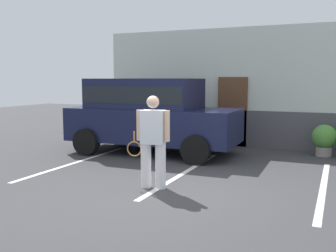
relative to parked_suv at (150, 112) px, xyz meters
name	(u,v)px	position (x,y,z in m)	size (l,w,h in m)	color
ground_plane	(168,192)	(2.00, -3.30, -1.15)	(40.00, 40.00, 0.00)	#38383A
parking_stripe_0	(78,162)	(-1.09, -1.80, -1.14)	(0.12, 4.40, 0.01)	silver
parking_stripe_1	(184,173)	(1.73, -1.80, -1.14)	(0.12, 4.40, 0.01)	silver
parking_stripe_2	(323,187)	(4.55, -1.80, -1.14)	(0.12, 4.40, 0.01)	silver
house_frontage	(241,91)	(2.00, 2.25, 0.54)	(8.90, 0.40, 3.58)	silver
parked_suv	(150,112)	(0.00, 0.00, 0.00)	(4.64, 2.24, 2.05)	#141938
tennis_player_man	(153,141)	(1.62, -3.13, -0.25)	(0.90, 0.33, 1.73)	white
potted_plant_by_porch	(324,139)	(4.43, 1.45, -0.68)	(0.64, 0.64, 0.84)	gray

